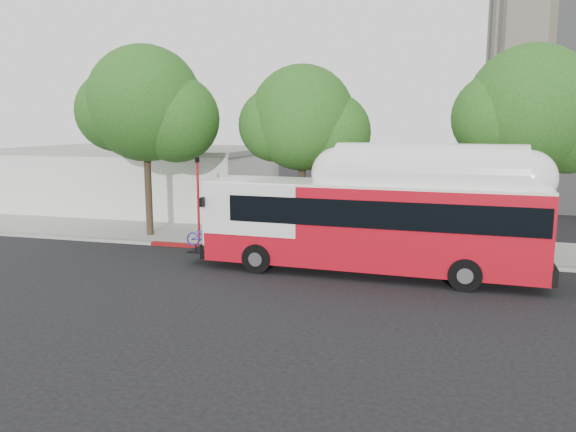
% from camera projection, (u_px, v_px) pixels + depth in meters
% --- Properties ---
extents(ground, '(120.00, 120.00, 0.00)m').
position_uv_depth(ground, '(289.00, 278.00, 21.60)').
color(ground, black).
rests_on(ground, ground).
extents(sidewalk, '(60.00, 5.00, 0.15)m').
position_uv_depth(sidewalk, '(324.00, 242.00, 27.77)').
color(sidewalk, gray).
rests_on(sidewalk, ground).
extents(curb_strip, '(60.00, 0.30, 0.15)m').
position_uv_depth(curb_strip, '(312.00, 253.00, 25.30)').
color(curb_strip, gray).
rests_on(curb_strip, ground).
extents(red_curb_segment, '(10.00, 0.32, 0.16)m').
position_uv_depth(red_curb_segment, '(249.00, 249.00, 26.08)').
color(red_curb_segment, maroon).
rests_on(red_curb_segment, ground).
extents(street_tree_left, '(6.67, 5.80, 9.74)m').
position_uv_depth(street_tree_left, '(154.00, 108.00, 28.03)').
color(street_tree_left, '#2D2116').
rests_on(street_tree_left, ground).
extents(street_tree_mid, '(5.75, 5.00, 8.62)m').
position_uv_depth(street_tree_mid, '(311.00, 122.00, 26.54)').
color(street_tree_mid, '#2D2116').
rests_on(street_tree_mid, ground).
extents(street_tree_right, '(6.21, 5.40, 9.18)m').
position_uv_depth(street_tree_right, '(541.00, 114.00, 23.67)').
color(street_tree_right, '#2D2116').
rests_on(street_tree_right, ground).
extents(low_commercial_bldg, '(16.20, 10.20, 4.25)m').
position_uv_depth(low_commercial_bldg, '(145.00, 178.00, 38.23)').
color(low_commercial_bldg, silver).
rests_on(low_commercial_bldg, ground).
extents(transit_bus, '(14.05, 3.43, 4.12)m').
position_uv_depth(transit_bus, '(372.00, 226.00, 21.88)').
color(transit_bus, '#B80C1A').
rests_on(transit_bus, ground).
extents(signal_pole, '(0.12, 0.40, 4.25)m').
position_uv_depth(signal_pole, '(198.00, 200.00, 27.18)').
color(signal_pole, '#AF121B').
rests_on(signal_pole, ground).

